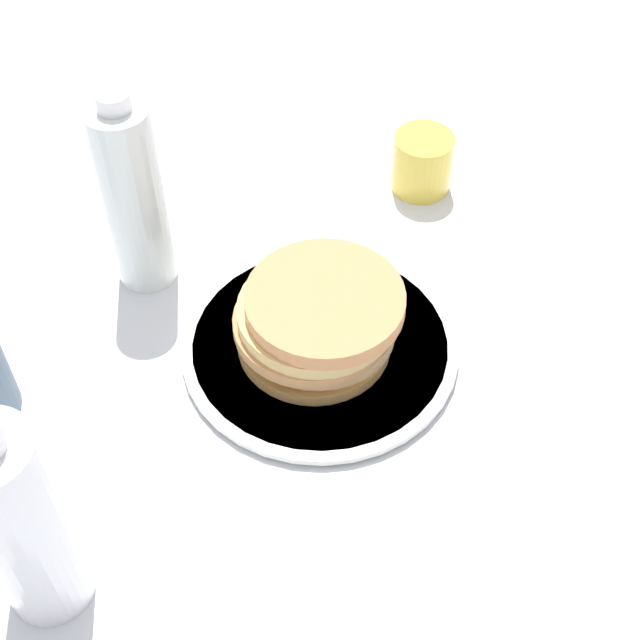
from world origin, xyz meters
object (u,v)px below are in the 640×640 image
at_px(juice_glass, 422,163).
at_px(water_bottle_mid, 21,524).
at_px(plate, 320,345).
at_px(water_bottle_near, 133,197).
at_px(pancake_stack, 318,319).

height_order(juice_glass, water_bottle_mid, water_bottle_mid).
height_order(plate, water_bottle_near, water_bottle_near).
distance_m(pancake_stack, water_bottle_near, 0.23).
relative_size(pancake_stack, water_bottle_mid, 0.72).
xyz_separation_m(water_bottle_near, water_bottle_mid, (-0.35, -0.10, -0.00)).
height_order(plate, pancake_stack, pancake_stack).
distance_m(pancake_stack, juice_glass, 0.29).
distance_m(plate, pancake_stack, 0.04).
distance_m(pancake_stack, water_bottle_mid, 0.34).
bearing_deg(plate, water_bottle_near, 81.44).
bearing_deg(pancake_stack, juice_glass, -4.18).
height_order(pancake_stack, water_bottle_mid, water_bottle_mid).
xyz_separation_m(pancake_stack, juice_glass, (0.29, -0.02, -0.01)).
xyz_separation_m(plate, pancake_stack, (-0.00, 0.00, 0.04)).
distance_m(plate, water_bottle_near, 0.24).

